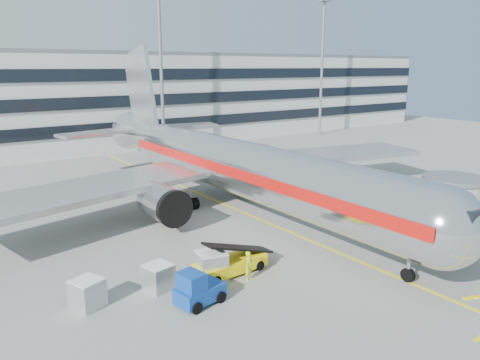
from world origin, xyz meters
TOP-DOWN VIEW (x-y plane):
  - ground at (0.00, 0.00)m, footprint 180.00×180.00m
  - lead_in_line at (0.00, 10.00)m, footprint 0.25×70.00m
  - main_jet at (0.00, 11.72)m, footprint 50.95×48.70m
  - terminal at (0.00, 57.95)m, footprint 150.00×24.25m
  - light_mast_centre at (8.00, 42.00)m, footprint 2.40×1.20m
  - light_mast_east at (42.00, 42.00)m, footprint 2.40×1.20m
  - belt_loader at (-8.45, -0.52)m, footprint 5.29×2.20m
  - baggage_tug at (-12.32, -2.82)m, footprint 2.99×2.16m
  - cargo_container_left at (-17.50, 0.54)m, footprint 2.00×2.00m
  - cargo_container_right at (-13.29, 0.17)m, footprint 1.79×1.79m
  - cargo_container_front at (-9.92, -0.49)m, footprint 1.98×1.98m
  - ramp_worker at (-8.02, -1.95)m, footprint 0.82×0.70m

SIDE VIEW (x-z plane):
  - ground at x=0.00m, z-range 0.00..0.00m
  - lead_in_line at x=0.00m, z-range 0.00..0.01m
  - belt_loader at x=-8.45m, z-range -0.54..1.96m
  - cargo_container_right at x=-13.29m, z-range 0.00..1.61m
  - cargo_container_left at x=-17.50m, z-range 0.00..1.65m
  - baggage_tug at x=-12.32m, z-range -0.13..1.95m
  - cargo_container_front at x=-9.92m, z-range 0.01..1.83m
  - ramp_worker at x=-8.02m, z-range 0.00..1.91m
  - main_jet at x=0.00m, z-range -3.79..12.26m
  - terminal at x=0.00m, z-range 0.00..15.60m
  - light_mast_centre at x=8.00m, z-range 2.15..27.60m
  - light_mast_east at x=42.00m, z-range 2.15..27.60m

